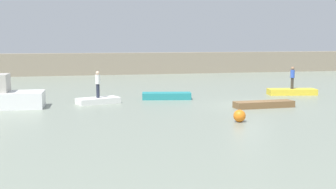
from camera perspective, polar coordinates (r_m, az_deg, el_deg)
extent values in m
plane|color=gray|center=(28.37, 10.65, -1.46)|extent=(120.00, 120.00, 0.00)
cube|color=gray|center=(53.33, -0.60, 4.10)|extent=(80.00, 1.20, 2.56)
cube|color=white|center=(28.73, -20.80, -0.69)|extent=(5.12, 2.36, 1.00)
cube|color=white|center=(29.20, -9.07, -0.79)|extent=(2.99, 2.03, 0.38)
cube|color=teal|center=(30.92, -0.19, -0.18)|extent=(3.56, 1.73, 0.46)
cube|color=brown|center=(27.84, 12.35, -1.25)|extent=(3.83, 1.13, 0.40)
cube|color=gold|center=(34.67, 15.80, 0.34)|extent=(3.75, 1.81, 0.45)
cylinder|color=#38332D|center=(34.60, 15.84, 1.41)|extent=(0.22, 0.22, 0.84)
cylinder|color=blue|center=(34.53, 15.88, 2.59)|extent=(0.32, 0.32, 0.59)
sphere|color=#936B4C|center=(34.50, 15.90, 3.29)|extent=(0.25, 0.25, 0.25)
cylinder|color=#232838|center=(29.12, -9.10, 0.47)|extent=(0.22, 0.22, 0.91)
cylinder|color=white|center=(29.04, -9.13, 1.95)|extent=(0.32, 0.32, 0.60)
sphere|color=beige|center=(29.00, -9.14, 2.78)|extent=(0.24, 0.24, 0.24)
sphere|color=orange|center=(22.78, 9.28, -2.76)|extent=(0.63, 0.63, 0.63)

